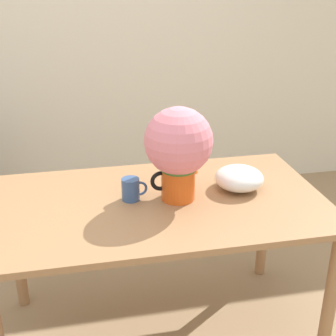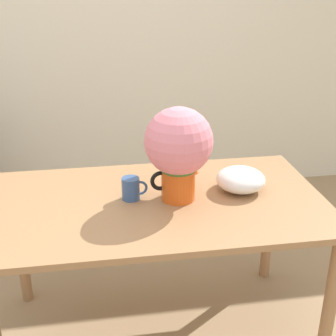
{
  "view_description": "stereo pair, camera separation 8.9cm",
  "coord_description": "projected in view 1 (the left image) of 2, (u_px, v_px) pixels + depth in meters",
  "views": [
    {
      "loc": [
        -0.14,
        -1.64,
        1.76
      ],
      "look_at": [
        0.25,
        0.23,
        0.93
      ],
      "focal_mm": 50.0,
      "sensor_mm": 36.0,
      "label": 1
    },
    {
      "loc": [
        -0.05,
        -1.66,
        1.76
      ],
      "look_at": [
        0.25,
        0.23,
        0.93
      ],
      "focal_mm": 50.0,
      "sensor_mm": 36.0,
      "label": 2
    }
  ],
  "objects": [
    {
      "name": "white_bowl",
      "position": [
        239.0,
        178.0,
        2.23
      ],
      "size": [
        0.23,
        0.23,
        0.11
      ],
      "color": "white",
      "rests_on": "table"
    },
    {
      "name": "wall_back",
      "position": [
        87.0,
        33.0,
        3.45
      ],
      "size": [
        8.0,
        0.05,
        2.6
      ],
      "color": "#EDE5CC",
      "rests_on": "ground_plane"
    },
    {
      "name": "flower_vase",
      "position": [
        178.0,
        148.0,
        2.06
      ],
      "size": [
        0.31,
        0.31,
        0.43
      ],
      "color": "#E05619",
      "rests_on": "table"
    },
    {
      "name": "coffee_mug",
      "position": [
        131.0,
        189.0,
        2.13
      ],
      "size": [
        0.12,
        0.08,
        0.1
      ],
      "color": "#385689",
      "rests_on": "table"
    },
    {
      "name": "table",
      "position": [
        158.0,
        219.0,
        2.18
      ],
      "size": [
        1.54,
        0.88,
        0.77
      ],
      "color": "#A3754C",
      "rests_on": "ground_plane"
    }
  ]
}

